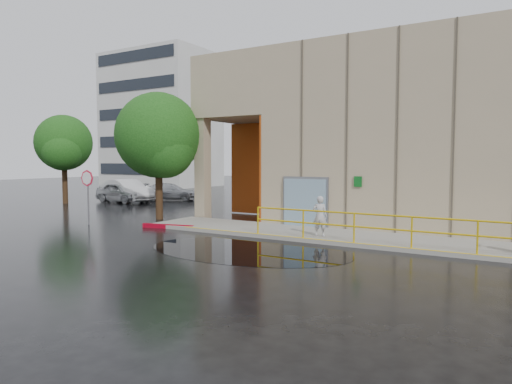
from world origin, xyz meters
TOP-DOWN VIEW (x-y plane):
  - ground at (0.00, 0.00)m, footprint 120.00×120.00m
  - sidewalk at (4.00, 4.50)m, footprint 20.00×3.00m
  - building at (5.10, 10.98)m, footprint 20.00×10.17m
  - guardrail at (4.25, 3.15)m, footprint 9.56×0.06m
  - distant_building at (-28.00, 27.98)m, footprint 12.00×8.08m
  - person at (1.79, 3.78)m, footprint 0.60×0.44m
  - stop_sign at (-8.95, 2.14)m, footprint 0.76×0.11m
  - red_curb at (-5.00, 3.10)m, footprint 2.38×0.71m
  - puddle at (0.50, 0.79)m, footprint 7.26×4.72m
  - car_a at (-16.10, 10.78)m, footprint 4.22×1.97m
  - car_b at (-16.05, 11.28)m, footprint 5.10×2.70m
  - car_c at (-14.36, 13.91)m, footprint 4.60×3.31m
  - tree_near at (-7.36, 5.25)m, footprint 4.24×4.24m
  - tree_far at (-18.65, 8.14)m, footprint 3.78×3.76m

SIDE VIEW (x-z plane):
  - ground at x=0.00m, z-range 0.00..0.00m
  - puddle at x=0.50m, z-range 0.00..0.01m
  - sidewalk at x=4.00m, z-range 0.00..0.15m
  - red_curb at x=-5.00m, z-range 0.00..0.18m
  - car_c at x=-14.36m, z-range 0.00..1.24m
  - guardrail at x=4.25m, z-range 0.16..1.19m
  - car_a at x=-16.10m, z-range 0.00..1.40m
  - car_b at x=-16.05m, z-range 0.00..1.60m
  - person at x=1.79m, z-range 0.15..1.65m
  - stop_sign at x=-8.95m, z-range 0.58..3.09m
  - tree_far at x=-18.65m, z-range 0.97..6.99m
  - tree_near at x=-7.36m, z-range 0.86..7.17m
  - building at x=5.10m, z-range 0.21..8.21m
  - distant_building at x=-28.00m, z-range 0.00..15.00m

